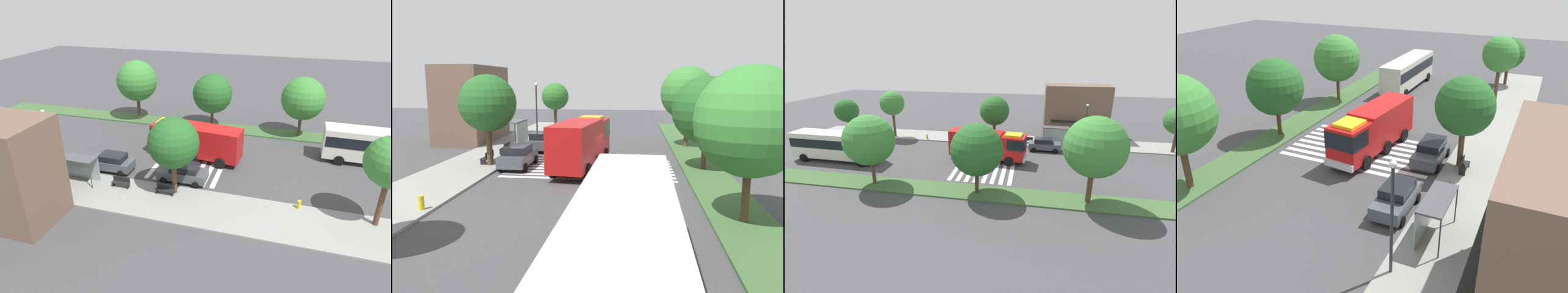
% 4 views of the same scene
% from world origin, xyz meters
% --- Properties ---
extents(ground_plane, '(120.00, 120.00, 0.00)m').
position_xyz_m(ground_plane, '(0.00, 0.00, 0.00)').
color(ground_plane, '#424244').
extents(sidewalk, '(60.00, 5.09, 0.14)m').
position_xyz_m(sidewalk, '(0.00, 9.18, 0.07)').
color(sidewalk, gray).
rests_on(sidewalk, ground_plane).
extents(median_strip, '(60.00, 3.00, 0.14)m').
position_xyz_m(median_strip, '(0.00, -8.14, 0.07)').
color(median_strip, '#3D6033').
rests_on(median_strip, ground_plane).
extents(crosswalk, '(6.75, 11.95, 0.01)m').
position_xyz_m(crosswalk, '(-0.37, 0.00, 0.01)').
color(crosswalk, silver).
rests_on(crosswalk, ground_plane).
extents(fire_truck, '(9.69, 3.53, 3.61)m').
position_xyz_m(fire_truck, '(-0.27, 0.62, 2.04)').
color(fire_truck, '#B71414').
rests_on(fire_truck, ground_plane).
extents(parked_car_west, '(4.52, 2.13, 1.69)m').
position_xyz_m(parked_car_west, '(-0.69, 5.44, 0.88)').
color(parked_car_west, '#474C51').
rests_on(parked_car_west, ground_plane).
extents(parked_car_mid, '(4.21, 2.10, 1.73)m').
position_xyz_m(parked_car_mid, '(6.48, 5.44, 0.89)').
color(parked_car_mid, '#474C51').
rests_on(parked_car_mid, ground_plane).
extents(transit_bus, '(11.12, 3.04, 3.53)m').
position_xyz_m(transit_bus, '(-18.51, -2.99, 2.10)').
color(transit_bus, silver).
rests_on(transit_bus, ground_plane).
extents(bus_stop_shelter, '(3.50, 1.40, 2.46)m').
position_xyz_m(bus_stop_shelter, '(8.17, 8.09, 1.89)').
color(bus_stop_shelter, '#4C4C51').
rests_on(bus_stop_shelter, sidewalk).
extents(bench_near_shelter, '(1.60, 0.50, 0.90)m').
position_xyz_m(bench_near_shelter, '(4.17, 8.09, 0.59)').
color(bench_near_shelter, black).
rests_on(bench_near_shelter, sidewalk).
extents(bench_west_of_shelter, '(1.60, 0.50, 0.90)m').
position_xyz_m(bench_west_of_shelter, '(0.02, 8.09, 0.59)').
color(bench_west_of_shelter, black).
rests_on(bench_west_of_shelter, sidewalk).
extents(street_lamp, '(0.36, 0.36, 6.11)m').
position_xyz_m(street_lamp, '(11.78, 7.24, 3.75)').
color(street_lamp, '#2D2D30').
rests_on(street_lamp, sidewalk).
extents(storefront_building, '(9.55, 5.58, 7.98)m').
position_xyz_m(storefront_building, '(11.30, 14.11, 3.99)').
color(storefront_building, brown).
rests_on(storefront_building, ground_plane).
extents(sidewalk_tree_far_west, '(3.69, 3.69, 5.65)m').
position_xyz_m(sidewalk_tree_far_west, '(-24.41, 7.64, 3.92)').
color(sidewalk_tree_far_west, '#47301E').
rests_on(sidewalk_tree_far_west, sidewalk).
extents(sidewalk_tree_west, '(3.66, 3.66, 7.04)m').
position_xyz_m(sidewalk_tree_west, '(-16.42, 7.64, 5.31)').
color(sidewalk_tree_west, '#513823').
rests_on(sidewalk_tree_west, sidewalk).
extents(sidewalk_tree_center, '(4.23, 4.23, 6.77)m').
position_xyz_m(sidewalk_tree_center, '(-0.67, 7.64, 4.77)').
color(sidewalk_tree_center, '#513823').
rests_on(sidewalk_tree_center, sidewalk).
extents(median_tree_far_west, '(4.89, 4.89, 6.96)m').
position_xyz_m(median_tree_far_west, '(-10.63, -8.14, 4.64)').
color(median_tree_far_west, '#513823').
rests_on(median_tree_far_west, median_strip).
extents(median_tree_west, '(4.80, 4.80, 6.64)m').
position_xyz_m(median_tree_west, '(-0.07, -8.14, 4.37)').
color(median_tree_west, '#47301E').
rests_on(median_tree_west, median_strip).
extents(fire_hydrant, '(0.28, 0.28, 0.70)m').
position_xyz_m(fire_hydrant, '(-10.93, 7.14, 0.49)').
color(fire_hydrant, gold).
rests_on(fire_hydrant, sidewalk).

